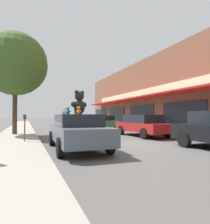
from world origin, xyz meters
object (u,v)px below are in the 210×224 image
object	(u,v)px
teddy_bear_white	(64,111)
parked_car_far_center	(142,125)
teddy_bear_teal	(68,111)
parked_car_far_right	(103,122)
parking_meter	(25,124)
teddy_bear_orange	(79,111)
teddy_bear_giant	(79,103)
teddy_bear_brown	(76,111)
plush_art_car	(77,131)
teddy_bear_red	(64,111)
street_tree	(15,64)

from	to	relation	value
teddy_bear_white	parked_car_far_center	bearing A→B (deg)	165.48
teddy_bear_teal	parked_car_far_right	xyz separation A→B (m)	(5.49, 9.85, -0.82)
parked_car_far_right	parking_meter	xyz separation A→B (m)	(-7.25, -8.30, 0.20)
teddy_bear_white	teddy_bear_orange	xyz separation A→B (m)	(0.51, -0.24, 0.01)
teddy_bear_giant	teddy_bear_teal	distance (m)	0.92
teddy_bear_giant	teddy_bear_brown	distance (m)	1.14
parked_car_far_right	plush_art_car	bearing A→B (deg)	-116.21
teddy_bear_white	teddy_bear_brown	world-z (taller)	teddy_bear_brown
teddy_bear_brown	teddy_bear_teal	size ratio (longest dim) A/B	0.95
teddy_bear_white	teddy_bear_red	bearing A→B (deg)	-144.74
teddy_bear_giant	parking_meter	world-z (taller)	teddy_bear_giant
parked_car_far_right	street_tree	size ratio (longest dim) A/B	0.64
teddy_bear_giant	teddy_bear_teal	size ratio (longest dim) A/B	2.78
teddy_bear_teal	street_tree	bearing A→B (deg)	-24.00
teddy_bear_brown	teddy_bear_white	bearing A→B (deg)	108.41
parked_car_far_center	parking_meter	world-z (taller)	parked_car_far_center
teddy_bear_red	teddy_bear_orange	xyz separation A→B (m)	(0.42, -0.86, 0.01)
parked_car_far_center	street_tree	size ratio (longest dim) A/B	0.70
teddy_bear_orange	plush_art_car	bearing A→B (deg)	-57.81
parked_car_far_right	street_tree	bearing A→B (deg)	-153.45
teddy_bear_giant	teddy_bear_teal	xyz separation A→B (m)	(-0.31, 0.81, -0.31)
teddy_bear_white	teddy_bear_orange	distance (m)	0.56
teddy_bear_giant	parked_car_far_right	bearing A→B (deg)	-133.24
teddy_bear_brown	parked_car_far_center	bearing A→B (deg)	-106.91
teddy_bear_red	parking_meter	bearing A→B (deg)	-3.22
teddy_bear_brown	parking_meter	xyz separation A→B (m)	(-2.19, 1.28, -0.61)
teddy_bear_white	teddy_bear_red	world-z (taller)	teddy_bear_red
plush_art_car	teddy_bear_red	size ratio (longest dim) A/B	15.71
plush_art_car	teddy_bear_orange	distance (m)	0.90
plush_art_car	teddy_bear_orange	size ratio (longest dim) A/B	15.10
teddy_bear_orange	parked_car_far_center	xyz separation A→B (m)	(5.33, 3.94, -0.78)
plush_art_car	parking_meter	world-z (taller)	parking_meter
plush_art_car	street_tree	distance (m)	8.36
teddy_bear_white	teddy_bear_teal	bearing A→B (deg)	-154.82
teddy_bear_white	parked_car_far_center	distance (m)	6.95
teddy_bear_red	parked_car_far_center	xyz separation A→B (m)	(5.75, 3.08, -0.77)
teddy_bear_red	parking_meter	world-z (taller)	teddy_bear_red
teddy_bear_white	parked_car_far_center	world-z (taller)	teddy_bear_white
parked_car_far_center	street_tree	xyz separation A→B (m)	(-7.89, 3.29, 4.09)
plush_art_car	teddy_bear_brown	xyz separation A→B (m)	(0.23, 1.16, 0.81)
teddy_bear_white	teddy_bear_brown	size ratio (longest dim) A/B	0.84
teddy_bear_teal	street_tree	xyz separation A→B (m)	(-2.41, 5.91, 3.29)
teddy_bear_brown	teddy_bear_teal	distance (m)	0.51
plush_art_car	teddy_bear_white	xyz separation A→B (m)	(-0.55, -0.20, 0.78)
parked_car_far_right	street_tree	world-z (taller)	street_tree
plush_art_car	parking_meter	bearing A→B (deg)	130.36
plush_art_car	teddy_bear_giant	xyz separation A→B (m)	(0.11, 0.08, 1.12)
parking_meter	teddy_bear_teal	bearing A→B (deg)	-41.33
plush_art_car	teddy_bear_red	world-z (taller)	teddy_bear_red
parked_car_far_center	teddy_bear_giant	bearing A→B (deg)	-146.49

